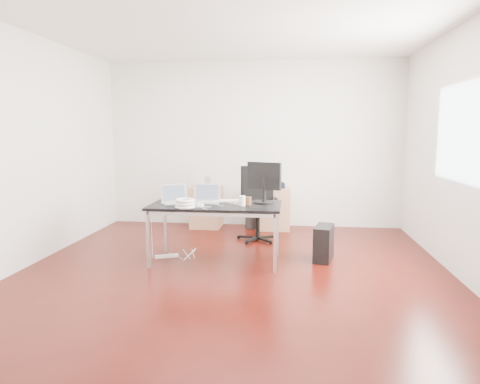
# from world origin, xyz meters

# --- Properties ---
(room_shell) EXTENTS (5.00, 5.00, 5.00)m
(room_shell) POSITION_xyz_m (0.04, 0.00, 1.40)
(room_shell) COLOR #330905
(room_shell) RESTS_ON ground
(desk) EXTENTS (1.60, 0.80, 0.73)m
(desk) POSITION_xyz_m (-0.27, 0.29, 0.68)
(desk) COLOR black
(desk) RESTS_ON ground
(office_chair) EXTENTS (0.54, 0.56, 1.08)m
(office_chair) POSITION_xyz_m (0.15, 1.50, 0.61)
(office_chair) COLOR black
(office_chair) RESTS_ON ground
(filing_cabinet_left) EXTENTS (0.50, 0.50, 0.70)m
(filing_cabinet_left) POSITION_xyz_m (-0.77, 2.23, 0.35)
(filing_cabinet_left) COLOR #AD7756
(filing_cabinet_left) RESTS_ON ground
(filing_cabinet_right) EXTENTS (0.50, 0.50, 0.70)m
(filing_cabinet_right) POSITION_xyz_m (0.39, 2.23, 0.35)
(filing_cabinet_right) COLOR #AD7756
(filing_cabinet_right) RESTS_ON ground
(pc_tower) EXTENTS (0.30, 0.48, 0.44)m
(pc_tower) POSITION_xyz_m (1.07, 0.53, 0.22)
(pc_tower) COLOR black
(pc_tower) RESTS_ON ground
(wastebasket) EXTENTS (0.28, 0.28, 0.28)m
(wastebasket) POSITION_xyz_m (0.01, 2.25, 0.14)
(wastebasket) COLOR black
(wastebasket) RESTS_ON ground
(power_strip) EXTENTS (0.30, 0.17, 0.04)m
(power_strip) POSITION_xyz_m (-0.94, 0.39, 0.02)
(power_strip) COLOR white
(power_strip) RESTS_ON ground
(laptop_left) EXTENTS (0.41, 0.39, 0.23)m
(laptop_left) POSITION_xyz_m (-0.78, 0.29, 0.79)
(laptop_left) COLOR silver
(laptop_left) RESTS_ON desk
(laptop_right) EXTENTS (0.35, 0.29, 0.23)m
(laptop_right) POSITION_xyz_m (-0.41, 0.39, 0.79)
(laptop_right) COLOR silver
(laptop_right) RESTS_ON desk
(monitor) EXTENTS (0.44, 0.26, 0.51)m
(monitor) POSITION_xyz_m (0.31, 0.46, 1.01)
(monitor) COLOR black
(monitor) RESTS_ON desk
(keyboard) EXTENTS (0.45, 0.20, 0.02)m
(keyboard) POSITION_xyz_m (-0.11, 0.51, 0.74)
(keyboard) COLOR white
(keyboard) RESTS_ON desk
(cup_white) EXTENTS (0.10, 0.10, 0.12)m
(cup_white) POSITION_xyz_m (0.06, 0.22, 0.79)
(cup_white) COLOR white
(cup_white) RESTS_ON desk
(cup_brown) EXTENTS (0.10, 0.10, 0.10)m
(cup_brown) POSITION_xyz_m (0.13, 0.28, 0.78)
(cup_brown) COLOR brown
(cup_brown) RESTS_ON desk
(cable_coil) EXTENTS (0.24, 0.24, 0.11)m
(cable_coil) POSITION_xyz_m (-0.58, -0.01, 0.78)
(cable_coil) COLOR white
(cable_coil) RESTS_ON desk
(power_adapter) EXTENTS (0.07, 0.07, 0.03)m
(power_adapter) POSITION_xyz_m (-0.42, 0.10, 0.74)
(power_adapter) COLOR white
(power_adapter) RESTS_ON desk
(speaker) EXTENTS (0.10, 0.09, 0.18)m
(speaker) POSITION_xyz_m (-0.73, 2.15, 0.79)
(speaker) COLOR #9E9E9E
(speaker) RESTS_ON filing_cabinet_left
(navy_garment) EXTENTS (0.35, 0.30, 0.09)m
(navy_garment) POSITION_xyz_m (0.38, 2.16, 0.74)
(navy_garment) COLOR black
(navy_garment) RESTS_ON filing_cabinet_right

